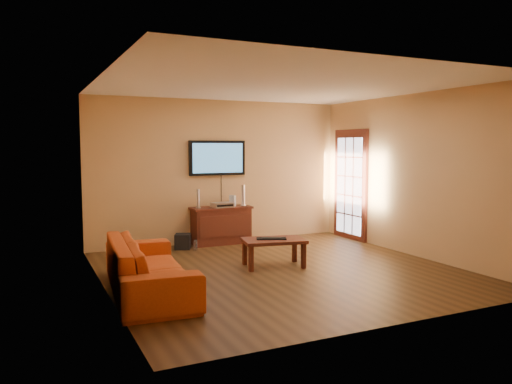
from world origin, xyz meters
TOP-DOWN VIEW (x-y plane):
  - ground_plane at (0.00, 0.00)m, footprint 5.00×5.00m
  - room_walls at (0.00, 0.62)m, footprint 5.00×5.00m
  - french_door at (2.46, 1.70)m, footprint 0.07×1.02m
  - media_console at (-0.06, 2.27)m, footprint 1.15×0.44m
  - television at (-0.06, 2.45)m, footprint 1.11×0.08m
  - coffee_table at (0.02, 0.26)m, footprint 1.02×0.73m
  - sofa at (-2.02, -0.27)m, footprint 0.86×2.33m
  - speaker_left at (-0.50, 2.28)m, footprint 0.09×0.09m
  - speaker_right at (0.39, 2.27)m, footprint 0.11×0.11m
  - av_receiver at (-0.05, 2.23)m, footprint 0.40×0.29m
  - game_console at (0.18, 2.30)m, footprint 0.09×0.16m
  - subwoofer at (-0.85, 2.13)m, footprint 0.35×0.35m
  - bottle at (-0.69, 1.91)m, footprint 0.07×0.07m
  - keyboard at (-0.03, 0.26)m, footprint 0.48×0.33m

SIDE VIEW (x-z plane):
  - ground_plane at x=0.00m, z-range 0.00..0.00m
  - bottle at x=-0.69m, z-range -0.01..0.19m
  - subwoofer at x=-0.85m, z-range 0.00..0.27m
  - media_console at x=-0.06m, z-range 0.00..0.70m
  - coffee_table at x=0.02m, z-range 0.15..0.58m
  - keyboard at x=-0.03m, z-range 0.42..0.45m
  - sofa at x=-2.02m, z-range 0.00..0.89m
  - av_receiver at x=-0.05m, z-range 0.70..0.79m
  - game_console at x=0.18m, z-range 0.70..0.91m
  - speaker_left at x=-0.50m, z-range 0.69..1.03m
  - speaker_right at x=0.39m, z-range 0.68..1.08m
  - french_door at x=2.46m, z-range -0.06..2.16m
  - television at x=-0.06m, z-range 1.28..1.94m
  - room_walls at x=0.00m, z-range -0.81..4.19m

